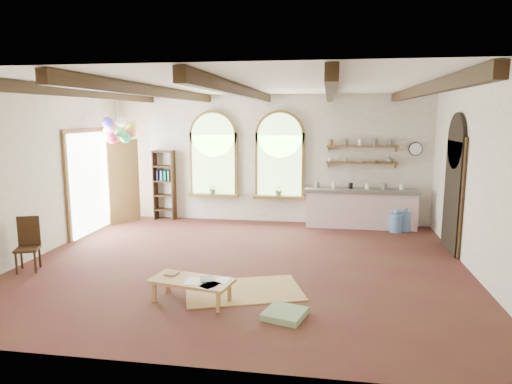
% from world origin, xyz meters
% --- Properties ---
extents(floor, '(8.00, 8.00, 0.00)m').
position_xyz_m(floor, '(0.00, 0.00, 0.00)').
color(floor, '#4F2E20').
rests_on(floor, ground).
extents(ceiling_beams, '(6.20, 6.80, 0.18)m').
position_xyz_m(ceiling_beams, '(0.00, 0.00, 3.10)').
color(ceiling_beams, '#382111').
rests_on(ceiling_beams, ceiling).
extents(window_left, '(1.30, 0.28, 2.20)m').
position_xyz_m(window_left, '(-1.40, 3.43, 1.63)').
color(window_left, brown).
rests_on(window_left, floor).
extents(window_right, '(1.30, 0.28, 2.20)m').
position_xyz_m(window_right, '(0.30, 3.43, 1.63)').
color(window_right, brown).
rests_on(window_right, floor).
extents(left_doorway, '(0.10, 1.90, 2.50)m').
position_xyz_m(left_doorway, '(-3.95, 1.80, 1.15)').
color(left_doorway, brown).
rests_on(left_doorway, floor).
extents(right_doorway, '(0.10, 1.30, 2.40)m').
position_xyz_m(right_doorway, '(3.95, 1.50, 1.10)').
color(right_doorway, black).
rests_on(right_doorway, floor).
extents(kitchen_counter, '(2.68, 0.62, 0.94)m').
position_xyz_m(kitchen_counter, '(2.30, 3.20, 0.48)').
color(kitchen_counter, beige).
rests_on(kitchen_counter, floor).
extents(wall_shelf_lower, '(1.70, 0.24, 0.04)m').
position_xyz_m(wall_shelf_lower, '(2.30, 3.38, 1.55)').
color(wall_shelf_lower, brown).
rests_on(wall_shelf_lower, wall_back).
extents(wall_shelf_upper, '(1.70, 0.24, 0.04)m').
position_xyz_m(wall_shelf_upper, '(2.30, 3.38, 1.95)').
color(wall_shelf_upper, brown).
rests_on(wall_shelf_upper, wall_back).
extents(wall_clock, '(0.32, 0.04, 0.32)m').
position_xyz_m(wall_clock, '(3.55, 3.45, 1.90)').
color(wall_clock, black).
rests_on(wall_clock, wall_back).
extents(bookshelf, '(0.53, 0.32, 1.80)m').
position_xyz_m(bookshelf, '(-2.70, 3.32, 0.90)').
color(bookshelf, '#382111').
rests_on(bookshelf, floor).
extents(coffee_table, '(1.28, 0.77, 0.34)m').
position_xyz_m(coffee_table, '(-0.43, -1.80, 0.30)').
color(coffee_table, tan).
rests_on(coffee_table, floor).
extents(side_chair, '(0.48, 0.48, 0.94)m').
position_xyz_m(side_chair, '(-3.66, -0.92, 0.27)').
color(side_chair, '#382111').
rests_on(side_chair, floor).
extents(floor_mat, '(2.03, 1.60, 0.02)m').
position_xyz_m(floor_mat, '(0.25, -1.29, 0.01)').
color(floor_mat, tan).
rests_on(floor_mat, floor).
extents(floor_cushion, '(0.64, 0.64, 0.09)m').
position_xyz_m(floor_cushion, '(0.96, -2.11, 0.04)').
color(floor_cushion, '#82A16F').
rests_on(floor_cushion, floor).
extents(water_jug_a, '(0.29, 0.29, 0.55)m').
position_xyz_m(water_jug_a, '(3.10, 2.83, 0.24)').
color(water_jug_a, '#5B88C4').
rests_on(water_jug_a, floor).
extents(water_jug_b, '(0.30, 0.30, 0.58)m').
position_xyz_m(water_jug_b, '(3.30, 2.97, 0.25)').
color(water_jug_b, '#5B88C4').
rests_on(water_jug_b, floor).
extents(balloon_cluster, '(0.85, 0.90, 1.16)m').
position_xyz_m(balloon_cluster, '(-3.41, 2.30, 2.33)').
color(balloon_cluster, white).
rests_on(balloon_cluster, floor).
extents(table_book, '(0.20, 0.27, 0.02)m').
position_xyz_m(table_book, '(-0.87, -1.61, 0.35)').
color(table_book, olive).
rests_on(table_book, coffee_table).
extents(tablet, '(0.26, 0.31, 0.01)m').
position_xyz_m(tablet, '(-0.21, -1.76, 0.35)').
color(tablet, black).
rests_on(tablet, coffee_table).
extents(potted_plant_left, '(0.27, 0.23, 0.30)m').
position_xyz_m(potted_plant_left, '(-1.40, 3.32, 0.85)').
color(potted_plant_left, '#598C4C').
rests_on(potted_plant_left, window_left).
extents(potted_plant_right, '(0.27, 0.23, 0.30)m').
position_xyz_m(potted_plant_right, '(0.30, 3.32, 0.85)').
color(potted_plant_right, '#598C4C').
rests_on(potted_plant_right, window_right).
extents(shelf_cup_a, '(0.12, 0.10, 0.10)m').
position_xyz_m(shelf_cup_a, '(1.55, 3.38, 1.62)').
color(shelf_cup_a, white).
rests_on(shelf_cup_a, wall_shelf_lower).
extents(shelf_cup_b, '(0.10, 0.10, 0.09)m').
position_xyz_m(shelf_cup_b, '(1.90, 3.38, 1.62)').
color(shelf_cup_b, beige).
rests_on(shelf_cup_b, wall_shelf_lower).
extents(shelf_bowl_a, '(0.22, 0.22, 0.05)m').
position_xyz_m(shelf_bowl_a, '(2.25, 3.38, 1.60)').
color(shelf_bowl_a, beige).
rests_on(shelf_bowl_a, wall_shelf_lower).
extents(shelf_bowl_b, '(0.20, 0.20, 0.06)m').
position_xyz_m(shelf_bowl_b, '(2.60, 3.38, 1.60)').
color(shelf_bowl_b, '#8C664C').
rests_on(shelf_bowl_b, wall_shelf_lower).
extents(shelf_vase, '(0.18, 0.18, 0.19)m').
position_xyz_m(shelf_vase, '(2.95, 3.38, 1.67)').
color(shelf_vase, slate).
rests_on(shelf_vase, wall_shelf_lower).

